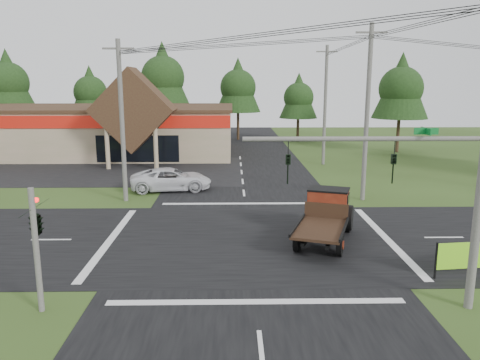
{
  "coord_description": "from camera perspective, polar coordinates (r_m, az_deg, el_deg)",
  "views": [
    {
      "loc": [
        -0.84,
        -22.64,
        7.81
      ],
      "look_at": [
        -0.38,
        4.16,
        2.2
      ],
      "focal_mm": 35.0,
      "sensor_mm": 36.0,
      "label": 1
    }
  ],
  "objects": [
    {
      "name": "antique_flatbed_truck",
      "position": [
        23.57,
        10.27,
        -4.52
      ],
      "size": [
        4.16,
        6.43,
        2.51
      ],
      "primitive_type": null,
      "rotation": [
        0.0,
        0.0,
        -0.34
      ],
      "color": "#58180C",
      "rests_on": "ground"
    },
    {
      "name": "cvs_building",
      "position": [
        54.51,
        -16.9,
        6.02
      ],
      "size": [
        30.4,
        18.2,
        9.19
      ],
      "color": "#9A8E68",
      "rests_on": "ground"
    },
    {
      "name": "tree_row_b",
      "position": [
        67.43,
        -17.79,
        10.33
      ],
      "size": [
        5.6,
        5.6,
        10.1
      ],
      "color": "#332316",
      "rests_on": "ground"
    },
    {
      "name": "tree_row_c",
      "position": [
        64.3,
        -9.4,
        12.48
      ],
      "size": [
        7.28,
        7.28,
        13.13
      ],
      "color": "#332316",
      "rests_on": "ground"
    },
    {
      "name": "parking_apron",
      "position": [
        44.36,
        -18.23,
        1.1
      ],
      "size": [
        28.0,
        14.0,
        0.02
      ],
      "primitive_type": "cube",
      "color": "black",
      "rests_on": "ground"
    },
    {
      "name": "utility_pole_ne",
      "position": [
        31.95,
        15.24,
        7.97
      ],
      "size": [
        2.0,
        0.3,
        11.5
      ],
      "color": "#595651",
      "rests_on": "ground"
    },
    {
      "name": "traffic_signal_corner",
      "position": [
        17.24,
        -23.71,
        -3.59
      ],
      "size": [
        0.53,
        2.48,
        4.4
      ],
      "color": "#595651",
      "rests_on": "ground"
    },
    {
      "name": "tree_row_a",
      "position": [
        69.09,
        -26.45,
        10.81
      ],
      "size": [
        6.72,
        6.72,
        12.12
      ],
      "color": "#332316",
      "rests_on": "ground"
    },
    {
      "name": "road_ew",
      "position": [
        23.96,
        1.09,
        -7.17
      ],
      "size": [
        120.0,
        12.0,
        0.02
      ],
      "primitive_type": "cube",
      "color": "black",
      "rests_on": "ground"
    },
    {
      "name": "white_pickup",
      "position": [
        34.78,
        -8.39,
        0.09
      ],
      "size": [
        6.2,
        3.52,
        1.63
      ],
      "primitive_type": "imported",
      "rotation": [
        0.0,
        0.0,
        1.71
      ],
      "color": "silver",
      "rests_on": "ground"
    },
    {
      "name": "road_ns",
      "position": [
        23.96,
        1.09,
        -7.18
      ],
      "size": [
        12.0,
        120.0,
        0.02
      ],
      "primitive_type": "cube",
      "color": "black",
      "rests_on": "ground"
    },
    {
      "name": "traffic_signal_mast",
      "position": [
        16.88,
        22.28,
        -0.64
      ],
      "size": [
        8.12,
        0.24,
        7.0
      ],
      "color": "#595651",
      "rests_on": "ground"
    },
    {
      "name": "utility_pole_n",
      "position": [
        45.55,
        10.34,
        9.03
      ],
      "size": [
        2.0,
        0.3,
        11.2
      ],
      "color": "#595651",
      "rests_on": "ground"
    },
    {
      "name": "tree_side_ne",
      "position": [
        55.91,
        19.06,
        10.75
      ],
      "size": [
        6.16,
        6.16,
        11.11
      ],
      "color": "#332316",
      "rests_on": "ground"
    },
    {
      "name": "utility_pole_nw",
      "position": [
        31.56,
        -14.2,
        7.06
      ],
      "size": [
        2.0,
        0.3,
        10.5
      ],
      "color": "#595651",
      "rests_on": "ground"
    },
    {
      "name": "tree_row_e",
      "position": [
        63.28,
        7.16,
        10.12
      ],
      "size": [
        5.04,
        5.04,
        9.09
      ],
      "color": "#332316",
      "rests_on": "ground"
    },
    {
      "name": "ground",
      "position": [
        23.96,
        1.09,
        -7.2
      ],
      "size": [
        120.0,
        120.0,
        0.0
      ],
      "primitive_type": "plane",
      "color": "#2C4117",
      "rests_on": "ground"
    },
    {
      "name": "tree_row_d",
      "position": [
        64.64,
        -0.24,
        11.44
      ],
      "size": [
        6.16,
        6.16,
        11.11
      ],
      "color": "#332316",
      "rests_on": "ground"
    }
  ]
}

